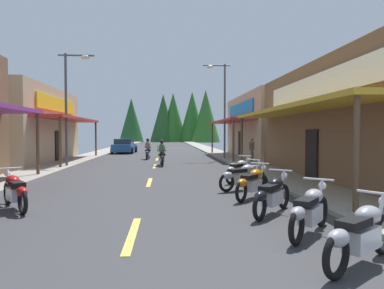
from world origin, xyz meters
TOP-DOWN VIEW (x-y plane):
  - ground at (0.00, 30.52)m, footprint 9.13×91.04m
  - sidewalk_left at (-5.60, 30.52)m, footprint 2.08×91.04m
  - sidewalk_right at (5.60, 30.52)m, footprint 2.08×91.04m
  - centerline_dashes at (0.00, 35.85)m, footprint 0.16×69.22m
  - storefront_right_far at (9.70, 27.92)m, footprint 7.99×11.65m
  - streetlamp_left at (-4.68, 20.82)m, footprint 1.99×0.30m
  - streetlamp_right at (4.70, 25.75)m, footprint 1.99×0.30m
  - motorcycle_parked_right_0 at (3.48, 5.72)m, footprint 1.80×1.32m
  - motorcycle_parked_right_1 at (3.38, 7.24)m, footprint 1.48×1.68m
  - motorcycle_parked_right_2 at (3.18, 8.91)m, footprint 1.44×1.72m
  - motorcycle_parked_right_3 at (3.22, 10.91)m, footprint 1.44×1.71m
  - motorcycle_parked_right_4 at (3.27, 12.44)m, footprint 1.90×1.16m
  - motorcycle_parked_right_5 at (3.55, 14.34)m, footprint 1.44×1.72m
  - motorcycle_parked_left_2 at (-3.18, 9.94)m, footprint 1.33×1.79m
  - rider_cruising_lead at (0.41, 21.43)m, footprint 0.60×2.14m
  - rider_cruising_trailing at (-0.68, 26.65)m, footprint 0.60×2.14m
  - pedestrian_waiting at (5.95, 21.71)m, footprint 0.44×0.44m
  - parked_car_curbside at (-3.37, 34.68)m, footprint 2.21×4.37m
  - treeline_backdrop at (3.13, 77.20)m, footprint 21.91×11.40m

SIDE VIEW (x-z plane):
  - ground at x=0.00m, z-range -0.10..0.00m
  - centerline_dashes at x=0.00m, z-range 0.00..0.01m
  - sidewalk_left at x=-5.60m, z-range 0.00..0.12m
  - sidewalk_right at x=5.60m, z-range 0.00..0.12m
  - motorcycle_parked_right_0 at x=3.48m, z-range -0.03..1.01m
  - motorcycle_parked_right_1 at x=3.38m, z-range -0.03..1.01m
  - motorcycle_parked_right_2 at x=3.18m, z-range -0.03..1.01m
  - motorcycle_parked_right_3 at x=3.22m, z-range -0.03..1.01m
  - motorcycle_parked_right_4 at x=3.27m, z-range -0.03..1.01m
  - motorcycle_parked_right_5 at x=3.55m, z-range -0.03..1.01m
  - motorcycle_parked_left_2 at x=-3.18m, z-range -0.03..1.01m
  - rider_cruising_lead at x=0.41m, z-range -0.13..1.44m
  - rider_cruising_trailing at x=-0.68m, z-range -0.13..1.44m
  - parked_car_curbside at x=-3.37m, z-range -0.01..1.39m
  - pedestrian_waiting at x=5.95m, z-range 0.13..1.79m
  - storefront_right_far at x=9.70m, z-range 0.01..4.98m
  - streetlamp_left at x=-4.68m, z-range 0.94..7.37m
  - streetlamp_right at x=4.70m, z-range 0.96..7.94m
  - treeline_backdrop at x=3.13m, z-range -0.20..11.10m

